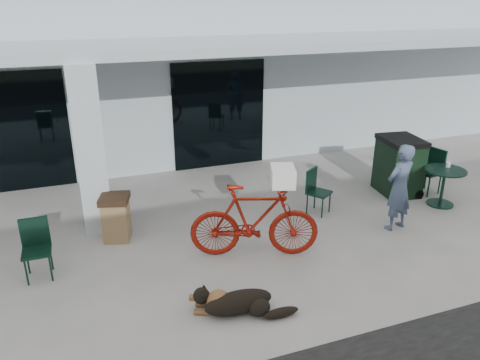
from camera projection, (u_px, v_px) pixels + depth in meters
name	position (u px, v px, depth m)	size (l,w,h in m)	color
ground	(209.00, 277.00, 7.45)	(80.00, 80.00, 0.00)	#B1ADA7
building	(126.00, 65.00, 14.04)	(22.00, 7.00, 4.50)	silver
storefront_glass_left	(3.00, 134.00, 10.27)	(2.80, 0.06, 2.70)	black
storefront_glass_right	(219.00, 115.00, 11.88)	(2.40, 0.06, 2.70)	black
column	(90.00, 152.00, 8.40)	(0.50, 0.50, 3.12)	silver
overhang	(153.00, 47.00, 9.41)	(22.00, 2.80, 0.18)	silver
bicycle	(254.00, 221.00, 7.86)	(0.61, 2.17, 1.31)	maroon
laundry_basket	(283.00, 176.00, 7.57)	(0.51, 0.38, 0.30)	white
dog	(239.00, 301.00, 6.55)	(1.15, 0.38, 0.38)	black
cafe_chair_near	(37.00, 251.00, 7.28)	(0.43, 0.48, 0.96)	#103024
cafe_table_far	(443.00, 187.00, 9.90)	(0.85, 0.85, 0.80)	#103024
cafe_chair_far_a	(319.00, 192.00, 9.49)	(0.42, 0.46, 0.93)	#103024
cafe_chair_far_b	(429.00, 172.00, 10.46)	(0.46, 0.50, 1.02)	#103024
person	(399.00, 188.00, 8.73)	(0.61, 0.40, 1.69)	#42546F
cup_on_table	(448.00, 165.00, 9.87)	(0.08, 0.08, 0.12)	white
trash_receptacle	(116.00, 218.00, 8.48)	(0.51, 0.51, 0.86)	olive
wheeled_bin	(399.00, 166.00, 10.44)	(0.79, 1.01, 1.28)	black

